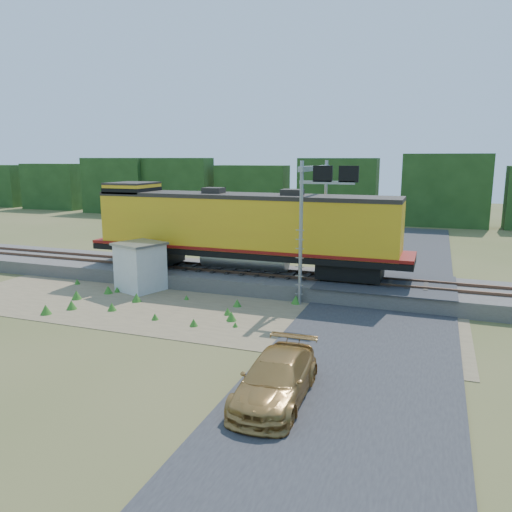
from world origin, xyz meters
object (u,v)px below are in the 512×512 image
at_px(signal_gantry, 319,195).
at_px(locomotive, 240,228).
at_px(car, 276,379).
at_px(shed, 140,266).

bearing_deg(signal_gantry, locomotive, 171.98).
height_order(signal_gantry, car, signal_gantry).
xyz_separation_m(shed, car, (11.06, -9.75, -0.69)).
height_order(shed, car, shed).
relative_size(locomotive, signal_gantry, 2.63).
height_order(shed, signal_gantry, signal_gantry).
bearing_deg(locomotive, car, -63.81).
bearing_deg(car, locomotive, 114.44).
xyz_separation_m(signal_gantry, car, (1.60, -12.25, -4.70)).
bearing_deg(shed, locomotive, 52.82).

